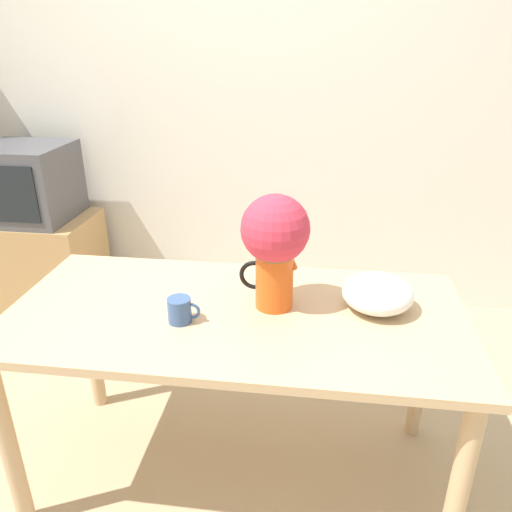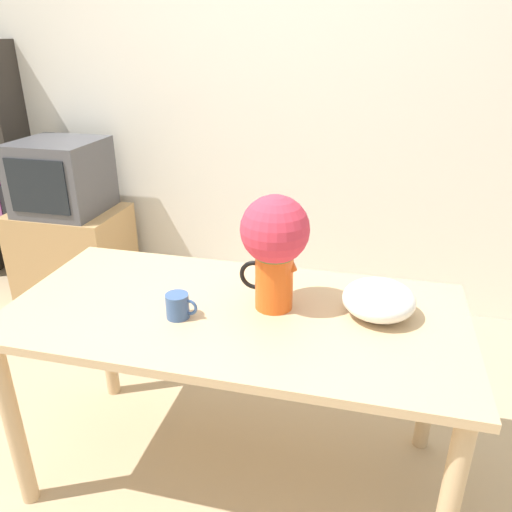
{
  "view_description": "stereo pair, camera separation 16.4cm",
  "coord_description": "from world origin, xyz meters",
  "px_view_note": "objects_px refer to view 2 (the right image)",
  "views": [
    {
      "loc": [
        0.45,
        -1.22,
        1.57
      ],
      "look_at": [
        0.25,
        0.27,
        0.91
      ],
      "focal_mm": 35.0,
      "sensor_mm": 36.0,
      "label": 1
    },
    {
      "loc": [
        0.61,
        -1.19,
        1.57
      ],
      "look_at": [
        0.25,
        0.27,
        0.91
      ],
      "focal_mm": 35.0,
      "sensor_mm": 36.0,
      "label": 2
    }
  ],
  "objects_px": {
    "white_bowl": "(379,300)",
    "tv_set": "(61,177)",
    "flower_vase": "(275,242)",
    "coffee_mug": "(178,306)"
  },
  "relations": [
    {
      "from": "white_bowl",
      "to": "flower_vase",
      "type": "bearing_deg",
      "value": -175.92
    },
    {
      "from": "white_bowl",
      "to": "coffee_mug",
      "type": "bearing_deg",
      "value": -165.19
    },
    {
      "from": "flower_vase",
      "to": "coffee_mug",
      "type": "height_order",
      "value": "flower_vase"
    },
    {
      "from": "flower_vase",
      "to": "tv_set",
      "type": "distance_m",
      "value": 1.88
    },
    {
      "from": "coffee_mug",
      "to": "tv_set",
      "type": "relative_size",
      "value": 0.23
    },
    {
      "from": "flower_vase",
      "to": "white_bowl",
      "type": "relative_size",
      "value": 1.66
    },
    {
      "from": "coffee_mug",
      "to": "white_bowl",
      "type": "xyz_separation_m",
      "value": [
        0.63,
        0.17,
        0.02
      ]
    },
    {
      "from": "flower_vase",
      "to": "coffee_mug",
      "type": "xyz_separation_m",
      "value": [
        -0.29,
        -0.14,
        -0.2
      ]
    },
    {
      "from": "flower_vase",
      "to": "white_bowl",
      "type": "height_order",
      "value": "flower_vase"
    },
    {
      "from": "white_bowl",
      "to": "tv_set",
      "type": "distance_m",
      "value": 2.15
    }
  ]
}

